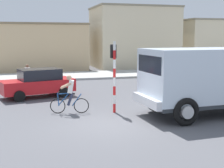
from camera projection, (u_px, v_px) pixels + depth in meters
ground_plane at (111, 124)px, 12.44m from camera, size 120.00×120.00×0.00m
sidewalk_far at (62, 76)px, 26.98m from camera, size 80.00×5.00×0.16m
truck_foreground at (203, 77)px, 13.63m from camera, size 5.51×3.01×2.90m
cyclist at (70, 94)px, 14.07m from camera, size 1.70×0.58×1.72m
traffic_light_pole at (114, 67)px, 14.14m from camera, size 0.24×0.43×3.20m
car_red_near at (186, 70)px, 24.54m from camera, size 4.27×2.49×1.60m
car_white_mid at (38, 83)px, 17.91m from camera, size 4.29×2.63×1.60m
pedestrian_near_kerb at (28, 76)px, 20.57m from camera, size 0.34×0.22×1.62m
building_mid_block at (41, 47)px, 33.06m from camera, size 9.11×6.67×4.73m
building_corner_right at (133, 37)px, 35.40m from camera, size 8.92×6.62×6.63m
building_set_back at (215, 42)px, 38.43m from camera, size 8.99×5.56×5.40m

